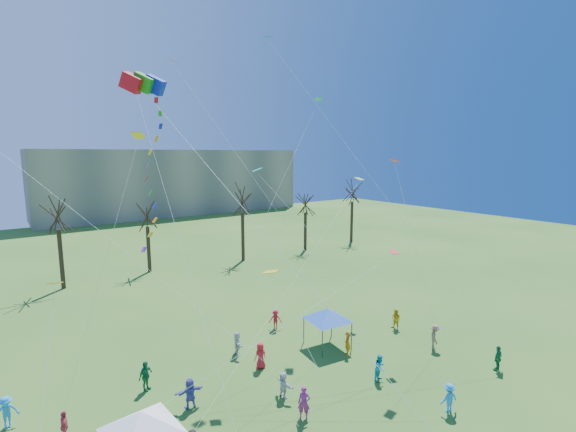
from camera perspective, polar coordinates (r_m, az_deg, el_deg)
distant_building at (r=99.61m, az=-15.76°, el=4.71°), size 60.00×14.00×15.00m
bare_tree_row at (r=50.47m, az=-13.43°, el=0.16°), size 67.16×7.62×10.22m
big_box_kite at (r=21.07m, az=-17.97°, el=5.43°), size 4.89×7.88×21.70m
canopy_tent_white at (r=20.48m, az=-20.10°, el=-25.78°), size 4.17×4.17×3.14m
canopy_tent_blue at (r=30.38m, az=5.64°, el=-13.74°), size 3.87×3.87×2.92m
festival_crowd at (r=25.13m, az=-3.23°, el=-23.04°), size 28.20×15.39×1.85m
small_kites_aloft at (r=26.24m, az=-4.96°, el=6.99°), size 30.96×16.61×32.77m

